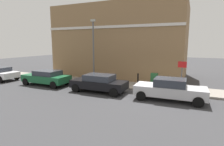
# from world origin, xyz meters

# --- Properties ---
(ground) EXTENTS (80.00, 80.00, 0.00)m
(ground) POSITION_xyz_m (0.00, 0.00, 0.00)
(ground) COLOR #38383A
(sidewalk) EXTENTS (2.51, 30.00, 0.15)m
(sidewalk) POSITION_xyz_m (1.95, 6.00, 0.07)
(sidewalk) COLOR gray
(sidewalk) RESTS_ON ground
(corner_building) EXTENTS (7.63, 13.82, 7.64)m
(corner_building) POSITION_xyz_m (6.96, 4.91, 3.82)
(corner_building) COLOR olive
(corner_building) RESTS_ON ground
(car_silver) EXTENTS (1.93, 4.53, 1.45)m
(car_silver) POSITION_xyz_m (-0.73, -1.42, 0.75)
(car_silver) COLOR #B7B7BC
(car_silver) RESTS_ON ground
(car_black) EXTENTS (1.87, 4.28, 1.36)m
(car_black) POSITION_xyz_m (-0.77, 3.79, 0.72)
(car_black) COLOR black
(car_black) RESTS_ON ground
(car_green) EXTENTS (1.96, 4.31, 1.34)m
(car_green) POSITION_xyz_m (-0.62, 9.18, 0.72)
(car_green) COLOR #195933
(car_green) RESTS_ON ground
(utility_cabinet) EXTENTS (0.46, 0.61, 1.15)m
(utility_cabinet) POSITION_xyz_m (1.95, 0.12, 0.68)
(utility_cabinet) COLOR #1E4C28
(utility_cabinet) RESTS_ON sidewalk
(bollard_near_cabinet) EXTENTS (0.14, 0.14, 1.04)m
(bollard_near_cabinet) POSITION_xyz_m (2.05, 1.53, 0.70)
(bollard_near_cabinet) COLOR black
(bollard_near_cabinet) RESTS_ON sidewalk
(street_sign) EXTENTS (0.08, 0.60, 2.30)m
(street_sign) POSITION_xyz_m (1.14, -2.00, 1.66)
(street_sign) COLOR #59595B
(street_sign) RESTS_ON sidewalk
(lamppost) EXTENTS (0.20, 0.44, 5.72)m
(lamppost) POSITION_xyz_m (2.12, 5.89, 3.30)
(lamppost) COLOR #59595B
(lamppost) RESTS_ON sidewalk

